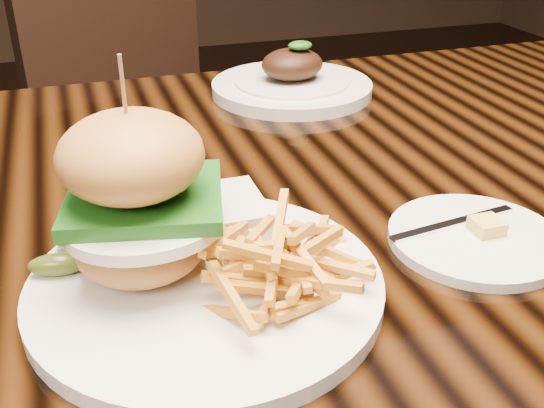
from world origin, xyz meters
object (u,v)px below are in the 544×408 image
object	(u,v)px
dining_table	(226,257)
burger_plate	(190,241)
far_dish	(292,83)
chair_far	(144,111)

from	to	relation	value
dining_table	burger_plate	world-z (taller)	burger_plate
far_dish	burger_plate	bearing A→B (deg)	-118.75
far_dish	chair_far	distance (m)	0.65
dining_table	chair_far	size ratio (longest dim) A/B	1.68
burger_plate	chair_far	world-z (taller)	chair_far
burger_plate	chair_far	size ratio (longest dim) A/B	0.30
far_dish	dining_table	bearing A→B (deg)	-121.75
dining_table	far_dish	bearing A→B (deg)	58.25
dining_table	chair_far	world-z (taller)	chair_far
dining_table	far_dish	distance (m)	0.36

